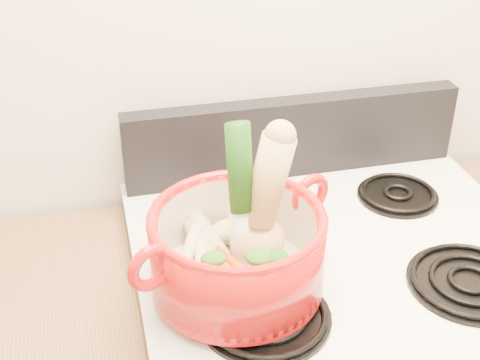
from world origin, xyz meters
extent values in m
cube|color=white|center=(0.00, 1.75, 1.30)|extent=(3.50, 0.02, 2.60)
cube|color=silver|center=(0.00, 1.40, 0.93)|extent=(0.78, 0.67, 0.03)
cube|color=black|center=(0.00, 1.70, 1.04)|extent=(0.76, 0.05, 0.18)
cylinder|color=black|center=(-0.19, 1.24, 0.96)|extent=(0.22, 0.22, 0.02)
cylinder|color=black|center=(0.19, 1.24, 0.96)|extent=(0.22, 0.22, 0.02)
cylinder|color=black|center=(-0.19, 1.54, 0.96)|extent=(0.17, 0.17, 0.02)
cylinder|color=black|center=(0.19, 1.54, 0.96)|extent=(0.17, 0.17, 0.02)
cylinder|color=#B4110F|center=(-0.22, 1.32, 1.04)|extent=(0.39, 0.39, 0.15)
torus|color=#B4110F|center=(-0.37, 1.24, 1.09)|extent=(0.08, 0.05, 0.08)
torus|color=#B4110F|center=(-0.07, 1.39, 1.09)|extent=(0.08, 0.05, 0.08)
cylinder|color=silver|center=(-0.21, 1.33, 1.14)|extent=(0.05, 0.09, 0.28)
ellipsoid|color=tan|center=(-0.21, 1.40, 1.02)|extent=(0.08, 0.06, 0.04)
cone|color=beige|center=(-0.27, 1.34, 1.02)|extent=(0.07, 0.24, 0.07)
cone|color=beige|center=(-0.28, 1.32, 1.03)|extent=(0.07, 0.20, 0.06)
cone|color=beige|center=(-0.25, 1.35, 1.03)|extent=(0.10, 0.19, 0.06)
cone|color=beige|center=(-0.30, 1.34, 1.04)|extent=(0.10, 0.16, 0.05)
cone|color=#BA4309|center=(-0.24, 1.29, 1.02)|extent=(0.08, 0.18, 0.05)
cone|color=#DD4A0B|center=(-0.25, 1.28, 1.02)|extent=(0.09, 0.14, 0.04)
cone|color=#E05A0B|center=(-0.22, 1.27, 1.03)|extent=(0.09, 0.16, 0.04)
camera|label=1|loc=(-0.43, 0.43, 1.73)|focal=50.00mm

